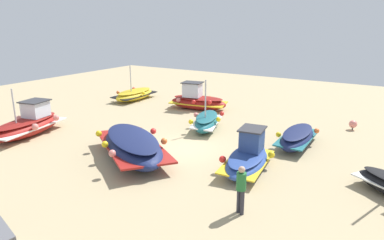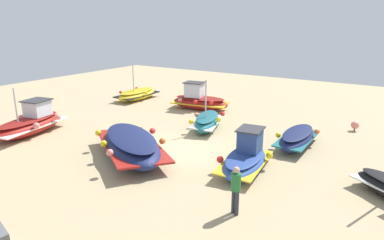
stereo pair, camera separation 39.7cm
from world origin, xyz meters
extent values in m
plane|color=tan|center=(0.00, 0.00, 0.00)|extent=(48.52, 48.52, 0.00)
ellipsoid|color=gold|center=(9.11, -7.44, 0.38)|extent=(1.66, 4.10, 0.82)
cube|color=black|center=(9.11, -7.44, 0.41)|extent=(1.69, 3.94, 0.13)
ellipsoid|color=gold|center=(9.11, -7.44, 0.69)|extent=(1.44, 3.61, 0.18)
cylinder|color=#B7B7BC|center=(9.10, -7.04, 1.76)|extent=(0.08, 0.08, 2.01)
sphere|color=orange|center=(9.97, -6.47, 0.66)|extent=(0.26, 0.26, 0.26)
sphere|color=yellow|center=(8.24, -7.46, 0.63)|extent=(0.26, 0.26, 0.26)
sphere|color=red|center=(10.01, -8.37, 0.64)|extent=(0.26, 0.26, 0.26)
ellipsoid|color=navy|center=(-4.81, -3.56, 0.41)|extent=(1.38, 3.77, 0.84)
cube|color=#1E6670|center=(-4.81, -3.56, 0.45)|extent=(1.42, 3.62, 0.09)
ellipsoid|color=#151E45|center=(-4.81, -3.56, 0.75)|extent=(1.20, 3.32, 0.15)
sphere|color=orange|center=(-5.57, -4.23, 0.74)|extent=(0.26, 0.26, 0.26)
sphere|color=yellow|center=(-4.05, -2.90, 0.65)|extent=(0.26, 0.26, 0.26)
ellipsoid|color=#2D4C9E|center=(-3.83, 0.49, 0.35)|extent=(1.93, 3.77, 0.76)
cube|color=gold|center=(-3.83, 0.49, 0.39)|extent=(1.95, 3.63, 0.12)
ellipsoid|color=navy|center=(-3.83, 0.49, 0.65)|extent=(1.68, 3.31, 0.17)
cube|color=#2D4784|center=(-3.76, -0.12, 1.16)|extent=(0.98, 1.16, 0.91)
cube|color=#333338|center=(-3.76, -0.12, 1.65)|extent=(1.14, 1.35, 0.06)
sphere|color=red|center=(-3.05, 1.22, 0.57)|extent=(0.29, 0.29, 0.29)
sphere|color=yellow|center=(-4.62, -0.24, 0.60)|extent=(0.29, 0.29, 0.29)
ellipsoid|color=#1E6670|center=(0.40, -3.59, 0.42)|extent=(2.24, 3.61, 0.94)
cube|color=white|center=(0.40, -3.59, 0.47)|extent=(2.19, 3.48, 0.16)
ellipsoid|color=#1A565F|center=(0.40, -3.59, 0.78)|extent=(1.93, 3.16, 0.22)
cylinder|color=#B7B7BC|center=(0.26, -3.17, 1.91)|extent=(0.08, 0.08, 2.12)
sphere|color=yellow|center=(0.81, -2.52, 0.66)|extent=(0.27, 0.27, 0.27)
sphere|color=yellow|center=(-0.38, -3.52, 0.73)|extent=(0.27, 0.27, 0.27)
sphere|color=#EA7F75|center=(1.17, -3.65, 0.75)|extent=(0.27, 0.27, 0.27)
sphere|color=red|center=(-0.02, -4.65, 0.76)|extent=(0.27, 0.27, 0.27)
ellipsoid|color=navy|center=(1.16, 1.94, 0.53)|extent=(5.77, 4.92, 1.15)
cube|color=maroon|center=(1.16, 1.94, 0.58)|extent=(5.62, 4.84, 0.18)
ellipsoid|color=#151E45|center=(1.16, 1.94, 0.97)|extent=(5.06, 4.30, 0.25)
sphere|color=#EA7F75|center=(0.59, 3.82, 0.95)|extent=(0.30, 0.30, 0.30)
sphere|color=orange|center=(-0.16, 1.33, 0.86)|extent=(0.30, 0.30, 0.30)
sphere|color=yellow|center=(1.85, 2.97, 0.83)|extent=(0.30, 0.30, 0.30)
sphere|color=red|center=(1.10, 0.49, 0.89)|extent=(0.30, 0.30, 0.30)
sphere|color=yellow|center=(3.11, 2.12, 0.88)|extent=(0.30, 0.30, 0.30)
ellipsoid|color=maroon|center=(8.20, 2.50, 0.45)|extent=(2.48, 4.77, 0.90)
cube|color=white|center=(8.20, 2.50, 0.49)|extent=(2.51, 4.60, 0.08)
ellipsoid|color=maroon|center=(8.20, 2.50, 0.82)|extent=(2.18, 4.20, 0.15)
cube|color=silver|center=(8.34, 1.78, 1.32)|extent=(1.27, 1.35, 0.85)
cube|color=#333338|center=(8.34, 1.78, 1.77)|extent=(1.47, 1.56, 0.06)
cylinder|color=#B7B7BC|center=(8.07, 3.17, 1.81)|extent=(0.08, 0.08, 1.84)
sphere|color=#EA7F75|center=(7.19, 2.71, 0.71)|extent=(0.35, 0.35, 0.35)
sphere|color=#EA7F75|center=(9.22, 2.30, 0.75)|extent=(0.35, 0.35, 0.35)
sphere|color=#EA7F75|center=(7.50, 1.15, 0.78)|extent=(0.35, 0.35, 0.35)
ellipsoid|color=maroon|center=(3.28, -7.47, 0.43)|extent=(4.31, 2.25, 0.96)
cube|color=gold|center=(3.28, -7.47, 0.48)|extent=(4.15, 2.23, 0.17)
ellipsoid|color=maroon|center=(3.28, -7.47, 0.80)|extent=(3.79, 1.94, 0.22)
cube|color=silver|center=(3.71, -7.40, 1.36)|extent=(1.34, 1.16, 0.98)
cube|color=#333338|center=(3.71, -7.40, 1.88)|extent=(1.56, 1.35, 0.06)
sphere|color=red|center=(1.99, -6.82, 0.77)|extent=(0.29, 0.29, 0.29)
sphere|color=orange|center=(2.86, -8.43, 0.67)|extent=(0.29, 0.29, 0.29)
sphere|color=red|center=(3.12, -6.62, 0.70)|extent=(0.29, 0.29, 0.29)
sphere|color=yellow|center=(4.00, -8.23, 0.74)|extent=(0.29, 0.29, 0.29)
sphere|color=#EA7F75|center=(4.26, -6.42, 0.76)|extent=(0.29, 0.29, 0.29)
cylinder|color=#2D2D38|center=(-4.93, 3.76, 0.42)|extent=(0.14, 0.14, 0.85)
cylinder|color=#2D2D38|center=(-5.07, 3.83, 0.42)|extent=(0.14, 0.14, 0.85)
cylinder|color=#236B33|center=(-5.00, 3.79, 1.14)|extent=(0.32, 0.32, 0.59)
sphere|color=tan|center=(-5.00, 3.79, 1.55)|extent=(0.22, 0.22, 0.22)
cylinder|color=#3F3F42|center=(-6.81, -7.93, 0.06)|extent=(0.08, 0.08, 0.12)
sphere|color=#EA7F75|center=(-6.81, -7.93, 0.34)|extent=(0.45, 0.45, 0.45)
camera|label=1|loc=(-8.96, 13.22, 6.07)|focal=32.57mm
camera|label=2|loc=(-9.30, 13.01, 6.07)|focal=32.57mm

